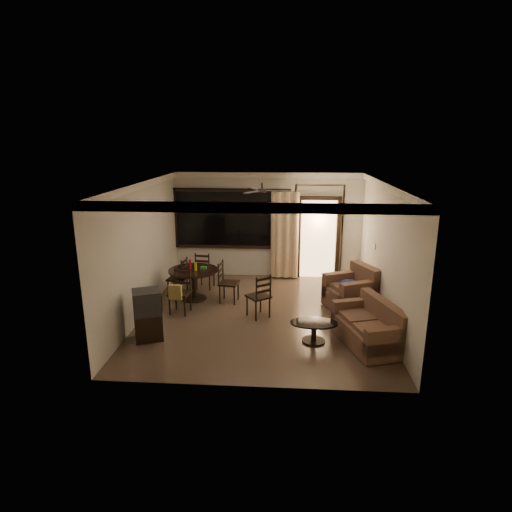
# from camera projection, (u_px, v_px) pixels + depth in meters

# --- Properties ---
(ground) EXTENTS (5.50, 5.50, 0.00)m
(ground) POSITION_uv_depth(u_px,v_px,m) (262.00, 315.00, 9.14)
(ground) COLOR #7F6651
(ground) RESTS_ON ground
(room_shell) EXTENTS (5.50, 6.70, 5.50)m
(room_shell) POSITION_uv_depth(u_px,v_px,m) (291.00, 216.00, 10.32)
(room_shell) COLOR beige
(room_shell) RESTS_ON ground
(dining_table) EXTENTS (1.15, 1.15, 0.94)m
(dining_table) POSITION_uv_depth(u_px,v_px,m) (194.00, 276.00, 9.91)
(dining_table) COLOR black
(dining_table) RESTS_ON ground
(dining_chair_west) EXTENTS (0.48, 0.48, 0.95)m
(dining_chair_west) POSITION_uv_depth(u_px,v_px,m) (178.00, 285.00, 10.13)
(dining_chair_west) COLOR black
(dining_chair_west) RESTS_ON ground
(dining_chair_east) EXTENTS (0.48, 0.48, 0.95)m
(dining_chair_east) POSITION_uv_depth(u_px,v_px,m) (229.00, 290.00, 9.81)
(dining_chair_east) COLOR black
(dining_chair_east) RESTS_ON ground
(dining_chair_south) EXTENTS (0.48, 0.53, 0.95)m
(dining_chair_south) POSITION_uv_depth(u_px,v_px,m) (180.00, 299.00, 9.17)
(dining_chair_south) COLOR black
(dining_chair_south) RESTS_ON ground
(dining_chair_north) EXTENTS (0.48, 0.48, 0.95)m
(dining_chair_north) POSITION_uv_depth(u_px,v_px,m) (205.00, 277.00, 10.73)
(dining_chair_north) COLOR black
(dining_chair_north) RESTS_ON ground
(tv_cabinet) EXTENTS (0.63, 0.60, 0.96)m
(tv_cabinet) POSITION_uv_depth(u_px,v_px,m) (148.00, 315.00, 7.93)
(tv_cabinet) COLOR black
(tv_cabinet) RESTS_ON ground
(sofa) EXTENTS (1.21, 1.67, 0.80)m
(sofa) POSITION_uv_depth(u_px,v_px,m) (370.00, 328.00, 7.75)
(sofa) COLOR #402B1D
(sofa) RESTS_ON ground
(armchair) EXTENTS (1.24, 1.24, 0.94)m
(armchair) POSITION_uv_depth(u_px,v_px,m) (353.00, 292.00, 9.40)
(armchair) COLOR #402B1D
(armchair) RESTS_ON ground
(coffee_table) EXTENTS (0.88, 0.53, 0.38)m
(coffee_table) POSITION_uv_depth(u_px,v_px,m) (314.00, 329.00, 7.87)
(coffee_table) COLOR black
(coffee_table) RESTS_ON ground
(side_chair) EXTENTS (0.59, 0.59, 0.96)m
(side_chair) POSITION_uv_depth(u_px,v_px,m) (259.00, 304.00, 8.98)
(side_chair) COLOR black
(side_chair) RESTS_ON ground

